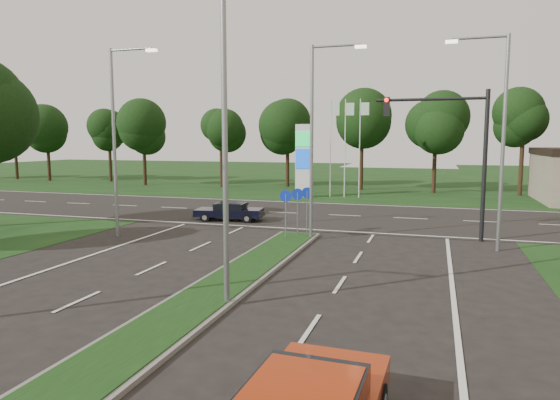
% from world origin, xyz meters
% --- Properties ---
extents(verge_far, '(160.00, 50.00, 0.02)m').
position_xyz_m(verge_far, '(0.00, 55.00, 0.00)').
color(verge_far, black).
rests_on(verge_far, ground).
extents(cross_road, '(160.00, 12.00, 0.02)m').
position_xyz_m(cross_road, '(0.00, 24.00, 0.00)').
color(cross_road, black).
rests_on(cross_road, ground).
extents(median_kerb, '(2.00, 26.00, 0.12)m').
position_xyz_m(median_kerb, '(0.00, 4.00, 0.06)').
color(median_kerb, slate).
rests_on(median_kerb, ground).
extents(streetlight_median_near, '(2.53, 0.22, 9.00)m').
position_xyz_m(streetlight_median_near, '(1.00, 6.00, 5.08)').
color(streetlight_median_near, gray).
rests_on(streetlight_median_near, ground).
extents(streetlight_median_far, '(2.53, 0.22, 9.00)m').
position_xyz_m(streetlight_median_far, '(1.00, 16.00, 5.08)').
color(streetlight_median_far, gray).
rests_on(streetlight_median_far, ground).
extents(streetlight_left_far, '(2.53, 0.22, 9.00)m').
position_xyz_m(streetlight_left_far, '(-8.30, 14.00, 5.08)').
color(streetlight_left_far, gray).
rests_on(streetlight_left_far, ground).
extents(streetlight_right_far, '(2.53, 0.22, 9.00)m').
position_xyz_m(streetlight_right_far, '(8.80, 16.00, 5.08)').
color(streetlight_right_far, gray).
rests_on(streetlight_right_far, ground).
extents(traffic_signal, '(5.10, 0.42, 7.00)m').
position_xyz_m(traffic_signal, '(7.19, 18.00, 4.65)').
color(traffic_signal, black).
rests_on(traffic_signal, ground).
extents(median_signs, '(1.16, 1.76, 2.38)m').
position_xyz_m(median_signs, '(0.00, 16.40, 1.71)').
color(median_signs, gray).
rests_on(median_signs, ground).
extents(gas_pylon, '(5.80, 1.26, 8.00)m').
position_xyz_m(gas_pylon, '(-3.79, 33.05, 3.20)').
color(gas_pylon, silver).
rests_on(gas_pylon, ground).
extents(treeline_far, '(6.00, 6.00, 9.90)m').
position_xyz_m(treeline_far, '(0.10, 39.93, 6.83)').
color(treeline_far, black).
rests_on(treeline_far, ground).
extents(navy_sedan, '(4.06, 2.09, 1.07)m').
position_xyz_m(navy_sedan, '(-5.10, 20.00, 0.57)').
color(navy_sedan, black).
rests_on(navy_sedan, ground).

